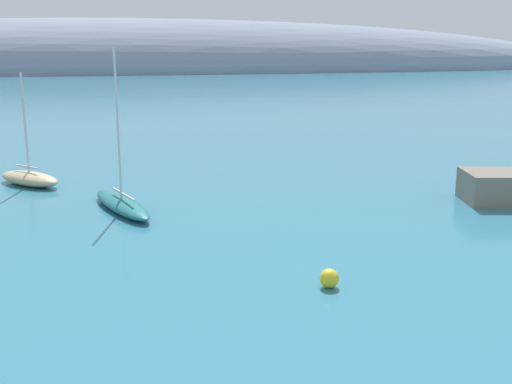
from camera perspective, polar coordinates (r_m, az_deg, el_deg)
The scene contains 4 objects.
distant_ridge at distance 228.71m, azimuth -12.14°, elevation 10.69°, with size 368.84×63.43×36.10m, color gray.
sailboat_teal_near_shore at distance 37.48m, azimuth -12.11°, elevation -1.01°, with size 4.05×7.90×9.40m.
sailboat_sand_mid_mooring at distance 45.89m, azimuth -19.89°, elevation 1.23°, with size 5.24×5.41×7.66m.
mooring_buoy_yellow at distance 25.47m, azimuth 6.68°, elevation -7.81°, with size 0.78×0.78×0.78m, color yellow.
Camera 1 is at (-8.97, -4.66, 9.55)m, focal length 43.99 mm.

